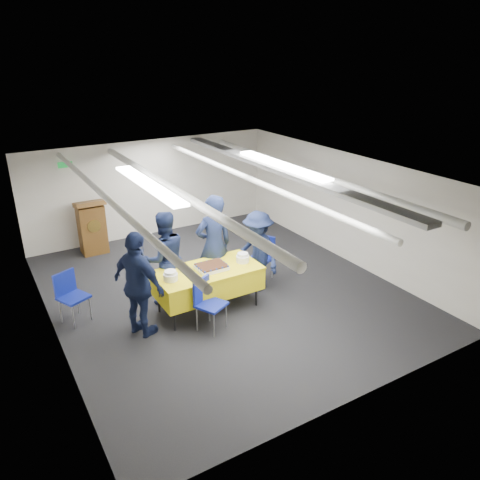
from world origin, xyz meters
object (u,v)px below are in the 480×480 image
(sailor_b, at_px, (165,258))
(sailor_c, at_px, (139,285))
(serving_table, at_px, (208,280))
(chair_right, at_px, (263,253))
(podium, at_px, (92,227))
(chair_near, at_px, (207,299))
(sailor_a, at_px, (214,245))
(sheet_cake, at_px, (212,267))
(sailor_d, at_px, (258,251))
(chair_left, at_px, (70,292))

(sailor_b, bearing_deg, sailor_c, 47.24)
(sailor_b, bearing_deg, serving_table, 132.66)
(chair_right, bearing_deg, serving_table, -160.63)
(podium, distance_m, chair_near, 4.11)
(serving_table, distance_m, chair_right, 1.58)
(podium, bearing_deg, chair_near, -78.89)
(sailor_a, bearing_deg, sailor_c, 23.66)
(chair_near, bearing_deg, sailor_a, 56.52)
(podium, xyz_separation_m, chair_near, (0.79, -4.03, -0.08))
(serving_table, height_order, chair_right, chair_right)
(sheet_cake, height_order, chair_right, chair_right)
(serving_table, bearing_deg, sailor_b, 131.17)
(chair_near, distance_m, sailor_d, 1.63)
(serving_table, bearing_deg, sailor_d, 9.89)
(sheet_cake, relative_size, sailor_c, 0.29)
(sailor_c, bearing_deg, sailor_d, -106.00)
(chair_left, xyz_separation_m, sailor_b, (1.60, -0.25, 0.33))
(serving_table, bearing_deg, sailor_a, 51.55)
(sheet_cake, relative_size, chair_left, 0.59)
(sailor_d, bearing_deg, chair_right, 123.40)
(sheet_cake, bearing_deg, sailor_c, -174.92)
(chair_near, height_order, sailor_a, sailor_a)
(sheet_cake, height_order, sailor_b, sailor_b)
(sailor_a, xyz_separation_m, sailor_d, (0.77, -0.28, -0.18))
(chair_near, bearing_deg, sheet_cake, 54.76)
(chair_right, xyz_separation_m, sailor_c, (-2.75, -0.67, 0.35))
(sheet_cake, xyz_separation_m, sailor_c, (-1.33, -0.12, 0.06))
(serving_table, height_order, sailor_a, sailor_a)
(chair_right, bearing_deg, sheet_cake, -158.74)
(chair_left, bearing_deg, chair_near, -36.71)
(podium, height_order, sailor_b, sailor_b)
(serving_table, bearing_deg, sailor_c, -173.30)
(sailor_a, xyz_separation_m, sailor_c, (-1.65, -0.63, -0.08))
(podium, height_order, chair_left, podium)
(chair_near, height_order, chair_left, same)
(sheet_cake, relative_size, chair_near, 0.59)
(serving_table, distance_m, podium, 3.67)
(sheet_cake, distance_m, sailor_d, 1.11)
(serving_table, height_order, chair_left, chair_left)
(chair_left, relative_size, sailor_d, 0.56)
(sheet_cake, bearing_deg, chair_left, 158.18)
(podium, relative_size, chair_right, 1.44)
(podium, height_order, chair_near, podium)
(sheet_cake, xyz_separation_m, sailor_b, (-0.60, 0.64, 0.05))
(sailor_b, bearing_deg, chair_right, 179.19)
(sailor_a, bearing_deg, sailor_b, -4.98)
(chair_near, height_order, sailor_d, sailor_d)
(sailor_d, bearing_deg, sailor_b, -114.02)
(serving_table, distance_m, sailor_a, 0.73)
(serving_table, xyz_separation_m, sheet_cake, (0.07, -0.03, 0.25))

